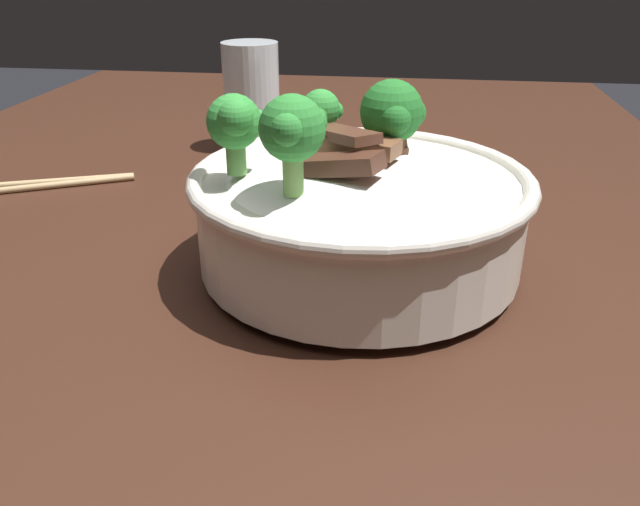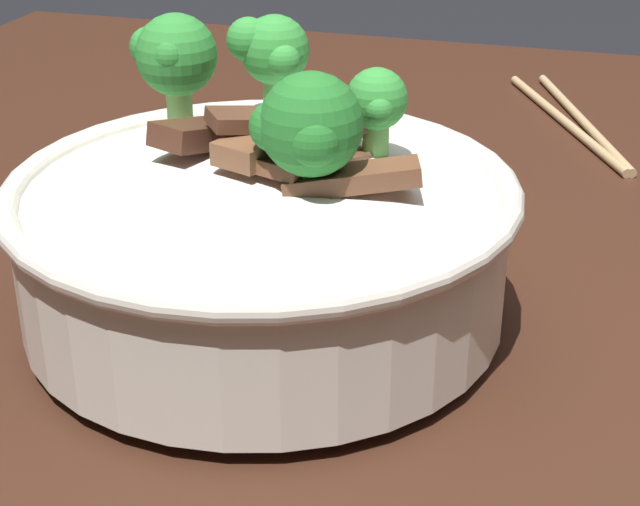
# 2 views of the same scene
# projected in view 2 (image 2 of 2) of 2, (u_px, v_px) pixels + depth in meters

# --- Properties ---
(dining_table) EXTENTS (1.28, 0.95, 0.81)m
(dining_table) POSITION_uv_depth(u_px,v_px,m) (567.00, 463.00, 0.65)
(dining_table) COLOR #381E14
(dining_table) RESTS_ON ground
(rice_bowl) EXTENTS (0.25, 0.25, 0.15)m
(rice_bowl) POSITION_uv_depth(u_px,v_px,m) (267.00, 224.00, 0.51)
(rice_bowl) COLOR silver
(rice_bowl) RESTS_ON dining_table
(chopsticks_pair) EXTENTS (0.11, 0.22, 0.01)m
(chopsticks_pair) POSITION_uv_depth(u_px,v_px,m) (576.00, 121.00, 0.81)
(chopsticks_pair) COLOR tan
(chopsticks_pair) RESTS_ON dining_table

